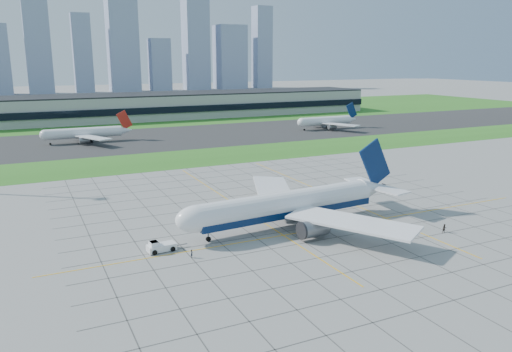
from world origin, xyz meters
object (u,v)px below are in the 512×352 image
Objects in this scene: distant_jet_2 at (327,121)px; crew_near at (192,254)px; airliner at (289,205)px; crew_far at (445,228)px; distant_jet_1 at (85,133)px; pushback_tug at (160,247)px.

crew_near is at bearing -131.18° from distant_jet_2.
distant_jet_2 is (98.71, 134.05, -0.51)m from airliner.
distant_jet_1 is at bearing 117.75° from crew_far.
airliner is 1.38× the size of distant_jet_2.
airliner reaches higher than pushback_tug.
crew_near is 0.04× the size of distant_jet_1.
crew_far is (54.78, -10.32, 0.14)m from crew_near.
distant_jet_2 reaches higher than crew_far.
crew_far is at bearing -19.67° from pushback_tug.
crew_far is 0.05× the size of distant_jet_1.
distant_jet_1 is (-26.27, 143.58, -0.51)m from airliner.
crew_near is at bearing -89.90° from distant_jet_1.
airliner is 27.69m from crew_near.
crew_near is 189.45m from distant_jet_2.
distant_jet_1 is (-55.03, 162.41, 3.50)m from crew_far.
distant_jet_2 is at bearing -22.72° from crew_near.
distant_jet_1 is at bearing 95.93° from airliner.
airliner reaches higher than crew_far.
airliner is 7.08× the size of pushback_tug.
distant_jet_2 is (129.34, 136.70, 3.47)m from pushback_tug.
crew_near is at bearing 178.36° from crew_far.
airliner is 1.38× the size of distant_jet_1.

